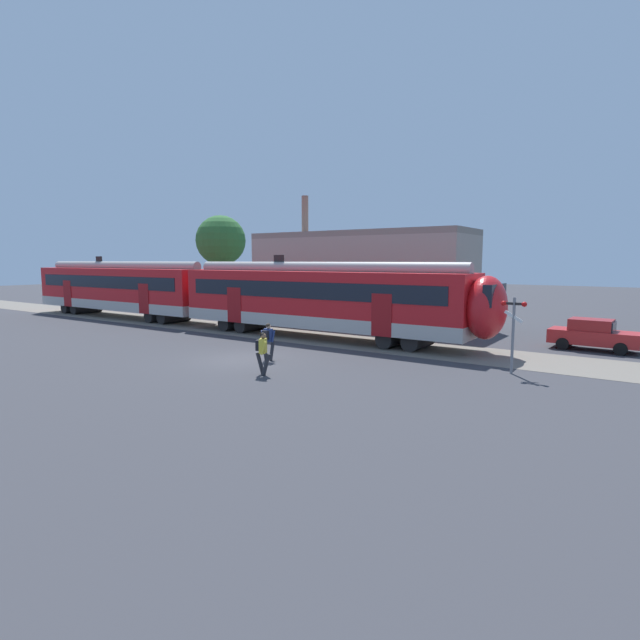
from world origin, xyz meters
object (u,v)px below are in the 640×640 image
at_px(parked_car_red, 593,334).
at_px(crossing_signal, 513,323).
at_px(commuter_train, 211,293).
at_px(pedestrian_navy, 268,338).
at_px(pedestrian_yellow, 262,350).

distance_m(parked_car_red, crossing_signal, 8.00).
bearing_deg(commuter_train, crossing_signal, -8.88).
bearing_deg(crossing_signal, pedestrian_navy, -160.26).
distance_m(commuter_train, crossing_signal, 20.26).
bearing_deg(pedestrian_yellow, pedestrian_navy, 126.14).
bearing_deg(commuter_train, pedestrian_yellow, -35.93).
xyz_separation_m(commuter_train, pedestrian_yellow, (12.14, -8.80, -1.26)).
bearing_deg(commuter_train, pedestrian_navy, -31.96).
distance_m(pedestrian_navy, pedestrian_yellow, 2.79).
xyz_separation_m(pedestrian_yellow, parked_car_red, (9.89, 13.31, -0.21)).
distance_m(commuter_train, pedestrian_yellow, 15.04).
distance_m(commuter_train, pedestrian_navy, 12.43).
relative_size(pedestrian_navy, parked_car_red, 0.41).
height_order(parked_car_red, crossing_signal, crossing_signal).
height_order(commuter_train, pedestrian_yellow, commuter_train).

